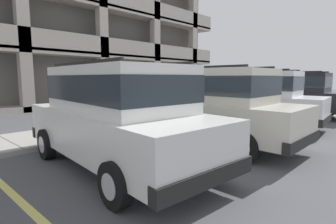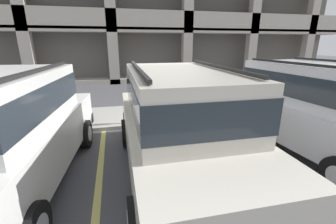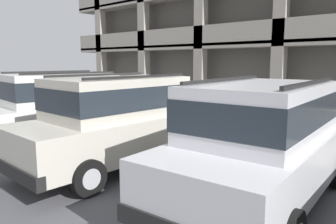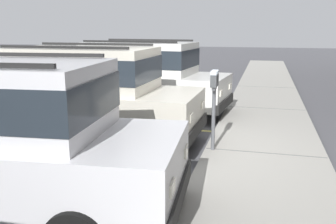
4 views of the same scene
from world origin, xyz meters
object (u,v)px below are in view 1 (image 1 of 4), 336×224
at_px(silver_suv, 212,103).
at_px(parking_meter_far, 241,91).
at_px(parking_meter_near, 148,93).
at_px(dark_hatchback, 253,96).
at_px(blue_coupe, 291,92).
at_px(red_sedan, 117,112).

xyz_separation_m(silver_suv, parking_meter_far, (6.72, 2.67, -0.00)).
bearing_deg(parking_meter_far, parking_meter_near, 179.60).
bearing_deg(parking_meter_near, silver_suv, -94.34).
bearing_deg(silver_suv, parking_meter_near, 86.53).
height_order(dark_hatchback, parking_meter_far, dark_hatchback).
distance_m(dark_hatchback, blue_coupe, 3.71).
xyz_separation_m(silver_suv, parking_meter_near, (0.21, 2.71, 0.15)).
relative_size(red_sedan, parking_meter_near, 3.30).
distance_m(silver_suv, blue_coupe, 6.90).
height_order(silver_suv, red_sedan, same).
xyz_separation_m(red_sedan, parking_meter_near, (3.07, 2.44, 0.15)).
distance_m(dark_hatchback, parking_meter_near, 3.82).
xyz_separation_m(silver_suv, red_sedan, (-2.86, 0.27, 0.00)).
bearing_deg(red_sedan, parking_meter_near, 43.93).
height_order(silver_suv, parking_meter_near, silver_suv).
bearing_deg(parking_meter_near, parking_meter_far, -0.40).
xyz_separation_m(dark_hatchback, parking_meter_far, (3.53, 2.33, -0.00)).
height_order(blue_coupe, parking_meter_far, blue_coupe).
xyz_separation_m(silver_suv, dark_hatchback, (3.19, 0.34, 0.00)).
bearing_deg(red_sedan, parking_meter_far, 19.47).
height_order(parking_meter_near, parking_meter_far, parking_meter_near).
distance_m(red_sedan, dark_hatchback, 6.06).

